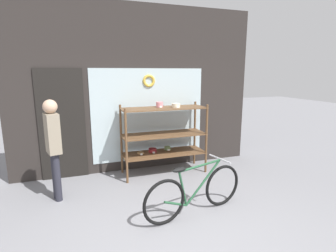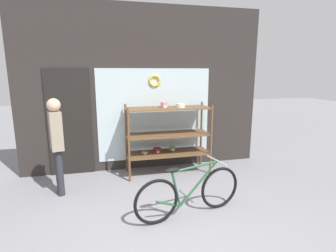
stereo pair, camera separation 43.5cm
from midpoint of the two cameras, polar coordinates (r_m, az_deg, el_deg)
ground_plane at (r=3.53m, az=1.03°, el=-23.43°), size 30.00×30.00×0.00m
storefront_facade at (r=5.43m, az=-9.14°, el=7.28°), size 5.00×0.13×3.34m
display_case at (r=5.24m, az=-3.34°, el=-1.48°), size 1.67×0.60×1.44m
bicycle at (r=3.86m, az=2.60°, el=-14.15°), size 1.65×0.51×0.78m
pedestrian at (r=4.53m, az=-26.28°, el=-3.27°), size 0.26×0.36×1.62m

